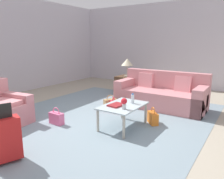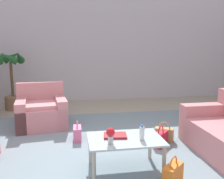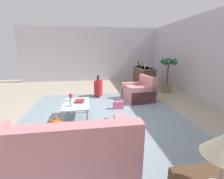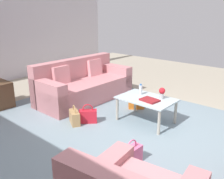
{
  "view_description": "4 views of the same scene",
  "coord_description": "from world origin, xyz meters",
  "px_view_note": "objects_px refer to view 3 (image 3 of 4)",
  "views": [
    {
      "loc": [
        -3.11,
        -2.56,
        1.65
      ],
      "look_at": [
        0.41,
        -0.24,
        0.73
      ],
      "focal_mm": 35.0,
      "sensor_mm": 36.0,
      "label": 1
    },
    {
      "loc": [
        -0.29,
        -3.57,
        1.67
      ],
      "look_at": [
        0.38,
        0.42,
        0.95
      ],
      "focal_mm": 40.0,
      "sensor_mm": 36.0,
      "label": 2
    },
    {
      "loc": [
        4.15,
        -0.14,
        1.78
      ],
      "look_at": [
        0.43,
        0.43,
        0.8
      ],
      "focal_mm": 24.0,
      "sensor_mm": 36.0,
      "label": 3
    },
    {
      "loc": [
        -1.89,
        3.06,
        1.95
      ],
      "look_at": [
        0.66,
        0.13,
        0.72
      ],
      "focal_mm": 40.0,
      "sensor_mm": 36.0,
      "label": 4
    }
  ],
  "objects_px": {
    "coffee_table_book": "(79,101)",
    "wine_glass_leftmost": "(140,64)",
    "wine_bottle_green": "(138,64)",
    "handbag_pink": "(118,105)",
    "flower_vase": "(71,96)",
    "wine_glass_right_of_centre": "(145,66)",
    "coffee_table": "(76,105)",
    "wine_bottle_amber": "(142,65)",
    "handbag_red": "(107,127)",
    "armchair": "(140,92)",
    "wine_glass_rightmost": "(149,66)",
    "wine_glass_left_of_centre": "(143,65)",
    "handbag_tan": "(117,130)",
    "water_bottle": "(71,103)",
    "potted_palm": "(168,74)",
    "couch": "(60,155)",
    "bar_console": "(143,76)",
    "suitcase_red": "(98,88)",
    "handbag_orange": "(57,125)",
    "wine_bottle_clear": "(145,66)"
  },
  "relations": [
    {
      "from": "armchair",
      "to": "flower_vase",
      "type": "distance_m",
      "value": 2.58
    },
    {
      "from": "wine_bottle_green",
      "to": "handbag_red",
      "type": "bearing_deg",
      "value": -25.41
    },
    {
      "from": "armchair",
      "to": "water_bottle",
      "type": "bearing_deg",
      "value": -56.42
    },
    {
      "from": "wine_bottle_green",
      "to": "handbag_tan",
      "type": "height_order",
      "value": "wine_bottle_green"
    },
    {
      "from": "flower_vase",
      "to": "wine_glass_right_of_centre",
      "type": "xyz_separation_m",
      "value": [
        -3.08,
        3.24,
        0.48
      ]
    },
    {
      "from": "armchair",
      "to": "coffee_table_book",
      "type": "relative_size",
      "value": 3.58
    },
    {
      "from": "handbag_tan",
      "to": "potted_palm",
      "type": "bearing_deg",
      "value": 138.13
    },
    {
      "from": "coffee_table",
      "to": "wine_bottle_amber",
      "type": "relative_size",
      "value": 3.28
    },
    {
      "from": "coffee_table",
      "to": "wine_bottle_clear",
      "type": "xyz_separation_m",
      "value": [
        -3.0,
        2.98,
        0.68
      ]
    },
    {
      "from": "wine_glass_leftmost",
      "to": "handbag_tan",
      "type": "xyz_separation_m",
      "value": [
        5.01,
        -2.18,
        -0.93
      ]
    },
    {
      "from": "armchair",
      "to": "wine_glass_leftmost",
      "type": "xyz_separation_m",
      "value": [
        -2.8,
        0.92,
        0.76
      ]
    },
    {
      "from": "handbag_tan",
      "to": "wine_glass_rightmost",
      "type": "bearing_deg",
      "value": 149.77
    },
    {
      "from": "coffee_table_book",
      "to": "wine_bottle_amber",
      "type": "distance_m",
      "value": 4.49
    },
    {
      "from": "couch",
      "to": "wine_glass_right_of_centre",
      "type": "distance_m",
      "value": 6.06
    },
    {
      "from": "wine_bottle_green",
      "to": "handbag_pink",
      "type": "height_order",
      "value": "wine_bottle_green"
    },
    {
      "from": "wine_glass_left_of_centre",
      "to": "coffee_table_book",
      "type": "bearing_deg",
      "value": -40.39
    },
    {
      "from": "coffee_table",
      "to": "wine_bottle_amber",
      "type": "xyz_separation_m",
      "value": [
        -3.49,
        2.98,
        0.68
      ]
    },
    {
      "from": "wine_bottle_clear",
      "to": "potted_palm",
      "type": "distance_m",
      "value": 1.1
    },
    {
      "from": "handbag_red",
      "to": "handbag_pink",
      "type": "bearing_deg",
      "value": 159.48
    },
    {
      "from": "coffee_table_book",
      "to": "wine_glass_leftmost",
      "type": "relative_size",
      "value": 1.97
    },
    {
      "from": "wine_glass_rightmost",
      "to": "potted_palm",
      "type": "xyz_separation_m",
      "value": [
        0.7,
        0.57,
        -0.24
      ]
    },
    {
      "from": "coffee_table_book",
      "to": "handbag_orange",
      "type": "relative_size",
      "value": 0.85
    },
    {
      "from": "coffee_table_book",
      "to": "handbag_orange",
      "type": "xyz_separation_m",
      "value": [
        0.63,
        -0.5,
        -0.35
      ]
    },
    {
      "from": "wine_glass_right_of_centre",
      "to": "handbag_orange",
      "type": "xyz_separation_m",
      "value": [
        3.81,
        -3.51,
        -0.93
      ]
    },
    {
      "from": "couch",
      "to": "suitcase_red",
      "type": "relative_size",
      "value": 2.63
    },
    {
      "from": "wine_bottle_amber",
      "to": "wine_glass_leftmost",
      "type": "bearing_deg",
      "value": 169.63
    },
    {
      "from": "couch",
      "to": "water_bottle",
      "type": "distance_m",
      "value": 1.62
    },
    {
      "from": "handbag_red",
      "to": "handbag_pink",
      "type": "xyz_separation_m",
      "value": [
        -1.37,
        0.51,
        0.0
      ]
    },
    {
      "from": "wine_bottle_amber",
      "to": "bar_console",
      "type": "bearing_deg",
      "value": 94.81
    },
    {
      "from": "wine_glass_left_of_centre",
      "to": "handbag_tan",
      "type": "bearing_deg",
      "value": -25.66
    },
    {
      "from": "wine_bottle_clear",
      "to": "handbag_red",
      "type": "height_order",
      "value": "wine_bottle_clear"
    },
    {
      "from": "couch",
      "to": "wine_bottle_green",
      "type": "height_order",
      "value": "wine_bottle_green"
    },
    {
      "from": "armchair",
      "to": "bar_console",
      "type": "distance_m",
      "value": 2.39
    },
    {
      "from": "wine_glass_left_of_centre",
      "to": "handbag_tan",
      "type": "height_order",
      "value": "wine_glass_left_of_centre"
    },
    {
      "from": "bar_console",
      "to": "handbag_tan",
      "type": "distance_m",
      "value": 4.94
    },
    {
      "from": "handbag_pink",
      "to": "wine_glass_left_of_centre",
      "type": "bearing_deg",
      "value": 148.51
    },
    {
      "from": "bar_console",
      "to": "wine_glass_leftmost",
      "type": "height_order",
      "value": "wine_glass_leftmost"
    },
    {
      "from": "bar_console",
      "to": "suitcase_red",
      "type": "height_order",
      "value": "bar_console"
    },
    {
      "from": "wine_glass_rightmost",
      "to": "flower_vase",
      "type": "bearing_deg",
      "value": -50.8
    },
    {
      "from": "wine_bottle_green",
      "to": "handbag_pink",
      "type": "xyz_separation_m",
      "value": [
        3.4,
        -1.76,
        -0.94
      ]
    },
    {
      "from": "armchair",
      "to": "handbag_tan",
      "type": "distance_m",
      "value": 2.56
    },
    {
      "from": "wine_glass_leftmost",
      "to": "wine_glass_rightmost",
      "type": "bearing_deg",
      "value": 1.65
    },
    {
      "from": "wine_glass_rightmost",
      "to": "potted_palm",
      "type": "bearing_deg",
      "value": 39.38
    },
    {
      "from": "water_bottle",
      "to": "potted_palm",
      "type": "bearing_deg",
      "value": 122.28
    },
    {
      "from": "armchair",
      "to": "handbag_red",
      "type": "distance_m",
      "value": 2.54
    },
    {
      "from": "wine_glass_leftmost",
      "to": "wine_bottle_amber",
      "type": "height_order",
      "value": "wine_bottle_amber"
    },
    {
      "from": "couch",
      "to": "coffee_table_book",
      "type": "xyz_separation_m",
      "value": [
        -1.92,
        0.18,
        0.17
      ]
    },
    {
      "from": "wine_glass_right_of_centre",
      "to": "wine_glass_leftmost",
      "type": "bearing_deg",
      "value": 179.89
    },
    {
      "from": "suitcase_red",
      "to": "handbag_red",
      "type": "height_order",
      "value": "suitcase_red"
    },
    {
      "from": "wine_glass_leftmost",
      "to": "handbag_red",
      "type": "bearing_deg",
      "value": -26.02
    }
  ]
}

